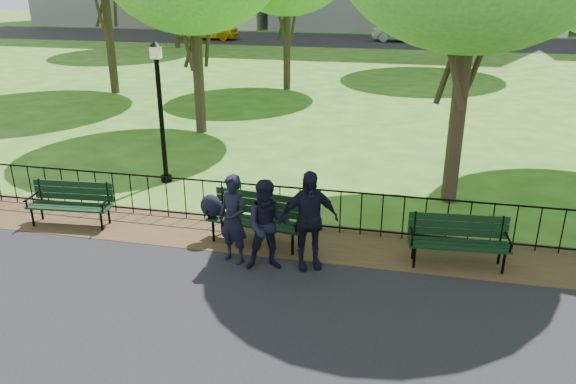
% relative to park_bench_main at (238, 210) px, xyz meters
% --- Properties ---
extents(ground, '(120.00, 120.00, 0.00)m').
position_rel_park_bench_main_xyz_m(ground, '(0.43, -1.24, -0.64)').
color(ground, '#315516').
extents(dirt_strip, '(60.00, 1.60, 0.01)m').
position_rel_park_bench_main_xyz_m(dirt_strip, '(0.43, 0.26, -0.63)').
color(dirt_strip, '#341E15').
rests_on(dirt_strip, ground).
extents(far_street, '(70.00, 9.00, 0.01)m').
position_rel_park_bench_main_xyz_m(far_street, '(0.43, 33.76, -0.63)').
color(far_street, black).
rests_on(far_street, ground).
extents(iron_fence, '(24.06, 0.06, 1.00)m').
position_rel_park_bench_main_xyz_m(iron_fence, '(0.43, 0.76, -0.14)').
color(iron_fence, black).
rests_on(iron_fence, ground).
extents(park_bench_main, '(2.02, 0.79, 1.04)m').
position_rel_park_bench_main_xyz_m(park_bench_main, '(0.00, 0.00, 0.00)').
color(park_bench_main, black).
rests_on(park_bench_main, ground).
extents(park_bench_left_a, '(1.71, 0.65, 0.95)m').
position_rel_park_bench_main_xyz_m(park_bench_left_a, '(-3.51, 0.03, -0.10)').
color(park_bench_left_a, black).
rests_on(park_bench_left_a, ground).
extents(park_bench_right_a, '(1.74, 0.66, 0.96)m').
position_rel_park_bench_main_xyz_m(park_bench_right_a, '(3.97, -0.03, -0.09)').
color(park_bench_right_a, black).
rests_on(park_bench_right_a, ground).
extents(lamppost, '(0.30, 0.30, 3.34)m').
position_rel_park_bench_main_xyz_m(lamppost, '(-2.71, 2.75, 1.18)').
color(lamppost, black).
rests_on(lamppost, ground).
extents(person_left, '(0.68, 0.55, 1.60)m').
position_rel_park_bench_main_xyz_m(person_left, '(0.16, -0.77, 0.17)').
color(person_left, black).
rests_on(person_left, asphalt_path).
extents(person_mid, '(0.86, 0.61, 1.61)m').
position_rel_park_bench_main_xyz_m(person_mid, '(0.81, -0.90, 0.18)').
color(person_mid, black).
rests_on(person_mid, asphalt_path).
extents(person_right, '(1.11, 0.79, 1.75)m').
position_rel_park_bench_main_xyz_m(person_right, '(1.46, -0.69, 0.25)').
color(person_right, black).
rests_on(person_right, asphalt_path).
extents(taxi, '(4.64, 1.91, 1.57)m').
position_rel_park_bench_main_xyz_m(taxi, '(-12.35, 32.08, 0.16)').
color(taxi, yellow).
rests_on(taxi, far_street).
extents(sedan_silver, '(4.33, 1.64, 1.41)m').
position_rel_park_bench_main_xyz_m(sedan_silver, '(1.98, 33.58, 0.08)').
color(sedan_silver, '#96989D').
rests_on(sedan_silver, far_street).
extents(sedan_dark, '(5.06, 3.20, 1.37)m').
position_rel_park_bench_main_xyz_m(sedan_dark, '(7.98, 32.44, 0.06)').
color(sedan_dark, black).
rests_on(sedan_dark, far_street).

